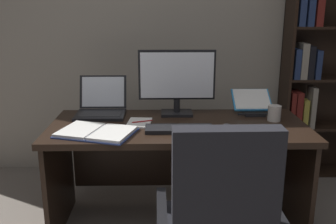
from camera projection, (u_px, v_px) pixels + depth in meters
wall_back at (165, 31)px, 3.37m from camera, size 4.63×0.12×2.54m
desk at (178, 149)px, 2.62m from camera, size 1.68×0.72×0.74m
bookshelf at (323, 61)px, 3.26m from camera, size 0.87×0.27×2.19m
monitor at (177, 82)px, 2.66m from camera, size 0.54×0.16×0.46m
laptop at (101, 107)px, 2.71m from camera, size 0.34×0.34×0.26m
keyboard at (179, 129)px, 2.36m from camera, size 0.42×0.15×0.02m
computer_mouse at (227, 127)px, 2.37m from camera, size 0.06×0.10×0.04m
reading_stand_with_book at (252, 102)px, 2.76m from camera, size 0.28×0.25×0.15m
open_binder at (96, 132)px, 2.30m from camera, size 0.51×0.42×0.02m
notepad at (139, 123)px, 2.51m from camera, size 0.17×0.22×0.01m
pen at (142, 121)px, 2.51m from camera, size 0.14×0.05×0.01m
coffee_mug at (274, 113)px, 2.56m from camera, size 0.09×0.09×0.10m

